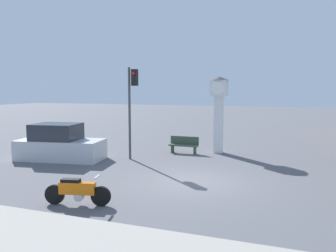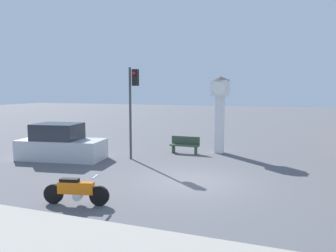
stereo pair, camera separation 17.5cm
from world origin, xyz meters
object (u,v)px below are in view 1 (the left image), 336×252
(parked_car, at_px, (60,145))
(motorcycle, at_px, (77,191))
(bench, at_px, (184,144))
(clock_tower, at_px, (219,102))
(traffic_light, at_px, (132,97))

(parked_car, bearing_deg, motorcycle, -57.09)
(motorcycle, bearing_deg, parked_car, 118.87)
(motorcycle, xyz_separation_m, bench, (0.67, 8.90, 0.05))
(motorcycle, bearing_deg, clock_tower, 63.04)
(bench, height_order, parked_car, parked_car)
(traffic_light, xyz_separation_m, bench, (1.97, 2.37, -2.63))
(traffic_light, xyz_separation_m, parked_car, (-3.40, -1.27, -2.37))
(traffic_light, bearing_deg, parked_car, -159.46)
(motorcycle, distance_m, traffic_light, 7.18)
(motorcycle, height_order, clock_tower, clock_tower)
(bench, bearing_deg, traffic_light, -129.76)
(motorcycle, distance_m, bench, 8.92)
(traffic_light, relative_size, bench, 2.85)
(bench, bearing_deg, motorcycle, -94.29)
(traffic_light, distance_m, bench, 4.06)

